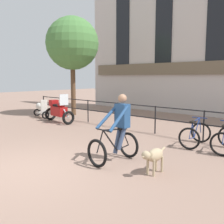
% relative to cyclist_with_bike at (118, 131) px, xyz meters
% --- Properties ---
extents(ground_plane, '(60.00, 60.00, 0.00)m').
position_rel_cyclist_with_bike_xyz_m(ground_plane, '(-1.10, -1.82, -0.76)').
color(ground_plane, '#8E7060').
extents(canal_railing, '(15.05, 0.05, 1.05)m').
position_rel_cyclist_with_bike_xyz_m(canal_railing, '(-1.10, 3.38, -0.05)').
color(canal_railing, black).
rests_on(canal_railing, ground_plane).
extents(building_facade, '(18.00, 0.72, 9.12)m').
position_rel_cyclist_with_bike_xyz_m(building_facade, '(-1.10, 9.17, 3.78)').
color(building_facade, beige).
rests_on(building_facade, ground_plane).
extents(cyclist_with_bike, '(0.75, 1.21, 1.70)m').
position_rel_cyclist_with_bike_xyz_m(cyclist_with_bike, '(0.00, 0.00, 0.00)').
color(cyclist_with_bike, black).
rests_on(cyclist_with_bike, ground_plane).
extents(dog, '(0.26, 0.91, 0.59)m').
position_rel_cyclist_with_bike_xyz_m(dog, '(1.19, -0.15, -0.35)').
color(dog, tan).
rests_on(dog, ground_plane).
extents(parked_motorcycle, '(1.79, 0.78, 1.35)m').
position_rel_cyclist_with_bike_xyz_m(parked_motorcycle, '(-5.80, 2.40, -0.20)').
color(parked_motorcycle, black).
rests_on(parked_motorcycle, ground_plane).
extents(parked_bicycle_near_lamp, '(0.78, 1.17, 0.86)m').
position_rel_cyclist_with_bike_xyz_m(parked_bicycle_near_lamp, '(0.80, 2.72, -0.41)').
color(parked_bicycle_near_lamp, black).
rests_on(parked_bicycle_near_lamp, ground_plane).
extents(parked_scooter, '(1.33, 0.64, 0.96)m').
position_rel_cyclist_with_bike_xyz_m(parked_scooter, '(-7.75, 2.65, -0.30)').
color(parked_scooter, black).
rests_on(parked_scooter, ground_plane).
extents(tree_canalside_left, '(2.87, 2.87, 5.37)m').
position_rel_cyclist_with_bike_xyz_m(tree_canalside_left, '(-7.21, 4.42, 3.15)').
color(tree_canalside_left, brown).
rests_on(tree_canalside_left, ground_plane).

